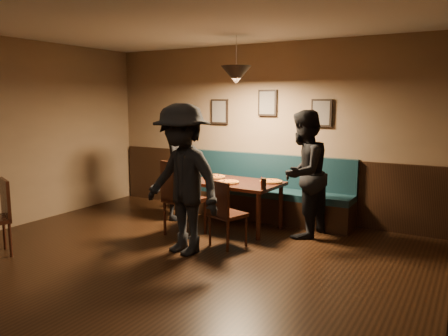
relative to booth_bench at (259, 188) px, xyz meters
name	(u,v)px	position (x,y,z in m)	size (l,w,h in m)	color
floor	(122,290)	(0.00, -3.20, -0.50)	(7.00, 7.00, 0.00)	black
wall_back	(268,131)	(0.00, 0.30, 0.90)	(6.00, 6.00, 0.00)	#8C704F
wainscot	(266,185)	(0.00, 0.27, 0.00)	(5.88, 0.06, 1.00)	black
booth_bench	(259,188)	(0.00, 0.00, 0.00)	(3.00, 0.60, 1.00)	#0F232D
picture_left	(220,112)	(-0.90, 0.27, 1.20)	(0.32, 0.04, 0.42)	black
picture_center	(268,103)	(0.00, 0.27, 1.35)	(0.32, 0.04, 0.42)	black
picture_right	(322,113)	(0.90, 0.27, 1.20)	(0.32, 0.04, 0.42)	black
pendant_lamp	(236,75)	(-0.07, -0.67, 1.75)	(0.44, 0.44, 0.25)	black
dining_table	(236,205)	(-0.07, -0.67, -0.15)	(1.31, 0.84, 0.70)	black
chair_near_left	(185,198)	(-0.53, -1.33, 0.03)	(0.47, 0.47, 1.06)	black
chair_near_right	(228,213)	(0.24, -1.46, -0.06)	(0.39, 0.39, 0.88)	black
diner_left	(176,165)	(-1.16, -0.65, 0.37)	(0.64, 0.42, 1.75)	black
diner_right	(303,174)	(0.93, -0.56, 0.38)	(0.86, 0.67, 1.76)	black
diner_front	(182,180)	(-0.11, -1.97, 0.43)	(1.20, 0.69, 1.86)	black
pizza_a	(214,177)	(-0.51, -0.56, 0.22)	(0.34, 0.34, 0.04)	#CD6526
pizza_b	(228,182)	(-0.10, -0.85, 0.22)	(0.32, 0.32, 0.04)	orange
pizza_c	(271,181)	(0.42, -0.49, 0.22)	(0.32, 0.32, 0.04)	gold
soda_glass	(264,184)	(0.54, -1.00, 0.28)	(0.07, 0.07, 0.15)	black
tabasco_bottle	(262,181)	(0.39, -0.76, 0.26)	(0.03, 0.03, 0.13)	#9C0E05
napkin_a	(213,176)	(-0.60, -0.43, 0.20)	(0.16, 0.16, 0.01)	#1B6525
napkin_b	(195,182)	(-0.58, -0.98, 0.20)	(0.15, 0.15, 0.01)	#1B671E
cutlery_set	(222,186)	(-0.08, -1.07, 0.20)	(0.02, 0.20, 0.00)	#BABABE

